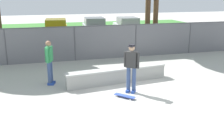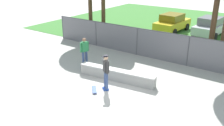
% 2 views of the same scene
% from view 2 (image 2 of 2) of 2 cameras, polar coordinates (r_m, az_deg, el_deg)
% --- Properties ---
extents(ground_plane, '(80.00, 80.00, 0.00)m').
position_cam_2_polar(ground_plane, '(12.44, -0.34, -6.86)').
color(ground_plane, '#ADAAA3').
extents(grass_strip, '(29.93, 20.00, 0.02)m').
position_cam_2_polar(grass_strip, '(26.29, 20.47, 7.24)').
color(grass_strip, '#3D7A33').
rests_on(grass_strip, ground).
extents(concrete_ledge, '(4.41, 1.03, 0.62)m').
position_cam_2_polar(concrete_ledge, '(13.64, 1.07, -2.71)').
color(concrete_ledge, '#999993').
rests_on(concrete_ledge, ground).
extents(skateboarder, '(0.49, 0.43, 1.84)m').
position_cam_2_polar(skateboarder, '(12.34, -1.38, -1.77)').
color(skateboarder, '#2647A5').
rests_on(skateboarder, ground).
extents(skateboard, '(0.69, 0.72, 0.09)m').
position_cam_2_polar(skateboard, '(12.65, -4.06, -6.01)').
color(skateboard, '#334CB2').
rests_on(skateboard, ground).
extents(chainlink_fence, '(18.00, 0.07, 1.93)m').
position_cam_2_polar(chainlink_fence, '(16.58, 11.07, 4.08)').
color(chainlink_fence, '#4C4C51').
rests_on(chainlink_fence, ground).
extents(car_yellow, '(2.27, 4.33, 1.66)m').
position_cam_2_polar(car_yellow, '(24.23, 13.52, 8.90)').
color(car_yellow, gold).
rests_on(car_yellow, ground).
extents(car_silver, '(2.27, 4.33, 1.66)m').
position_cam_2_polar(car_silver, '(23.74, 21.43, 7.75)').
color(car_silver, '#B7BABF').
rests_on(car_silver, ground).
extents(bystander, '(0.37, 0.58, 1.82)m').
position_cam_2_polar(bystander, '(15.31, -6.24, 2.74)').
color(bystander, '#2647A5').
rests_on(bystander, ground).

